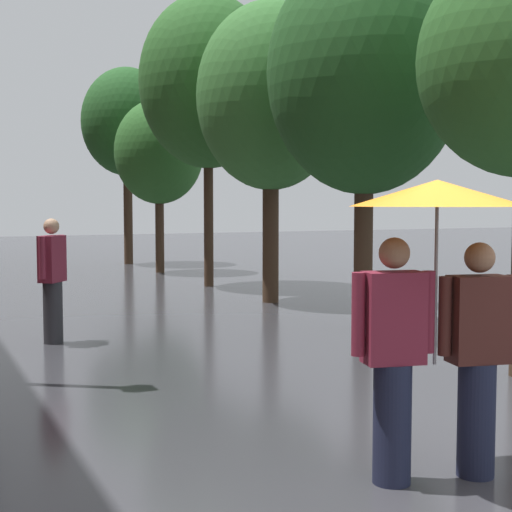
{
  "coord_description": "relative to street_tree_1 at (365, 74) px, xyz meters",
  "views": [
    {
      "loc": [
        -3.31,
        -3.69,
        1.91
      ],
      "look_at": [
        -0.02,
        3.4,
        1.35
      ],
      "focal_mm": 52.91,
      "sensor_mm": 36.0,
      "label": 1
    }
  ],
  "objects": [
    {
      "name": "street_tree_4",
      "position": [
        0.04,
        10.13,
        -0.54
      ],
      "size": [
        2.4,
        2.4,
        4.66
      ],
      "color": "#473323",
      "rests_on": "ground"
    },
    {
      "name": "pedestrian_walking_midground",
      "position": [
        -4.42,
        0.82,
        -2.92
      ],
      "size": [
        0.42,
        0.48,
        1.69
      ],
      "color": "#2D2D33",
      "rests_on": "ground"
    },
    {
      "name": "ground_plane",
      "position": [
        -2.87,
        -5.83,
        -3.79
      ],
      "size": [
        80.0,
        80.0,
        0.0
      ],
      "primitive_type": "plane",
      "color": "#38383D"
    },
    {
      "name": "street_tree_1",
      "position": [
        0.0,
        0.0,
        0.0
      ],
      "size": [
        2.9,
        2.9,
        5.58
      ],
      "color": "#473323",
      "rests_on": "ground"
    },
    {
      "name": "couple_under_umbrella",
      "position": [
        -2.93,
        -5.41,
        -2.38
      ],
      "size": [
        1.19,
        1.19,
        2.06
      ],
      "color": "#1E233D",
      "rests_on": "ground"
    },
    {
      "name": "street_tree_3",
      "position": [
        0.01,
        6.4,
        0.8
      ],
      "size": [
        3.08,
        3.08,
        6.52
      ],
      "color": "#473323",
      "rests_on": "ground"
    },
    {
      "name": "street_tree_2",
      "position": [
        0.09,
        3.36,
        0.09
      ],
      "size": [
        2.8,
        2.8,
        5.66
      ],
      "color": "#473323",
      "rests_on": "ground"
    },
    {
      "name": "street_tree_5",
      "position": [
        0.02,
        13.23,
        0.55
      ],
      "size": [
        2.77,
        2.77,
        6.01
      ],
      "color": "#473323",
      "rests_on": "ground"
    }
  ]
}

